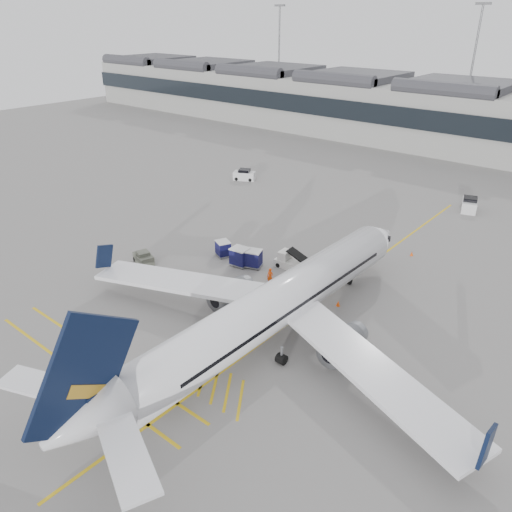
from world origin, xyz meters
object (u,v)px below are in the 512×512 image
Objects in this scene: belt_loader at (294,263)px; baggage_cart_a at (240,295)px; ramp_agent_b at (261,297)px; airliner_main at (272,307)px; ramp_agent_a at (270,277)px; pushback_tug at (144,258)px.

baggage_cart_a is at bearing -90.16° from belt_loader.
ramp_agent_b is (2.05, -7.82, 0.29)m from belt_loader.
belt_loader is at bearing 91.50° from baggage_cart_a.
ramp_agent_a is (-5.66, 7.04, -2.19)m from airliner_main.
airliner_main is at bearing -66.52° from ramp_agent_a.
belt_loader is 15.66m from pushback_tug.
pushback_tug is (-13.27, -0.23, -0.45)m from baggage_cart_a.
ramp_agent_b is at bearing -79.08° from belt_loader.
ramp_agent_a is at bearing -90.30° from belt_loader.
baggage_cart_a is at bearing -101.60° from ramp_agent_a.
airliner_main is 9.29m from ramp_agent_a.
baggage_cart_a is (0.56, -8.93, 0.45)m from belt_loader.
baggage_cart_a is 4.68m from ramp_agent_a.
baggage_cart_a is 1.09× the size of ramp_agent_b.
ramp_agent_a reaches higher than pushback_tug.
airliner_main is 21.62× the size of ramp_agent_b.
belt_loader is 2.98× the size of ramp_agent_a.
baggage_cart_a reaches higher than ramp_agent_a.
ramp_agent_a is (0.26, -4.26, 0.25)m from belt_loader.
airliner_main reaches higher than ramp_agent_a.
baggage_cart_a is 13.28m from pushback_tug.
pushback_tug is at bearing -147.97° from belt_loader.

